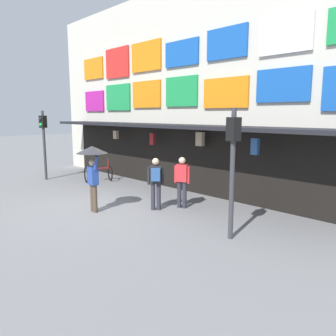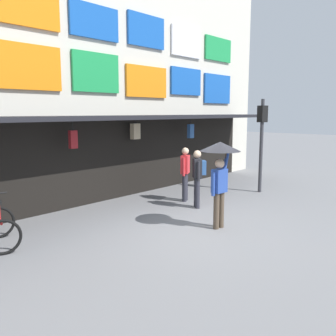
% 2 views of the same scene
% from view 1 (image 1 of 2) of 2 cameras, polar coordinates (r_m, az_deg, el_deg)
% --- Properties ---
extents(ground_plane, '(80.00, 80.00, 0.00)m').
position_cam_1_polar(ground_plane, '(11.30, -11.99, -6.71)').
color(ground_plane, slate).
extents(shopfront, '(18.00, 2.60, 8.00)m').
position_cam_1_polar(shopfront, '(13.85, 4.09, 12.91)').
color(shopfront, beige).
rests_on(shopfront, ground).
extents(traffic_light_near, '(0.34, 0.35, 3.20)m').
position_cam_1_polar(traffic_light_near, '(16.60, -20.39, 5.45)').
color(traffic_light_near, '#38383D').
rests_on(traffic_light_near, ground).
extents(traffic_light_far, '(0.33, 0.35, 3.20)m').
position_cam_1_polar(traffic_light_far, '(8.15, 11.01, 2.56)').
color(traffic_light_far, '#38383D').
rests_on(traffic_light_far, ground).
extents(bicycle_parked, '(1.06, 1.33, 1.05)m').
position_cam_1_polar(bicycle_parked, '(15.57, -11.74, -0.86)').
color(bicycle_parked, black).
rests_on(bicycle_parked, ground).
extents(pedestrian_in_yellow, '(0.47, 0.47, 1.68)m').
position_cam_1_polar(pedestrian_in_yellow, '(10.65, -2.10, -2.05)').
color(pedestrian_in_yellow, '#2D2D38').
rests_on(pedestrian_in_yellow, ground).
extents(pedestrian_with_umbrella, '(0.96, 0.96, 2.08)m').
position_cam_1_polar(pedestrian_with_umbrella, '(10.60, -12.73, 1.29)').
color(pedestrian_with_umbrella, brown).
rests_on(pedestrian_with_umbrella, ground).
extents(pedestrian_in_black, '(0.48, 0.36, 1.68)m').
position_cam_1_polar(pedestrian_in_black, '(10.92, 2.39, -1.96)').
color(pedestrian_in_black, '#2D2D38').
rests_on(pedestrian_in_black, ground).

